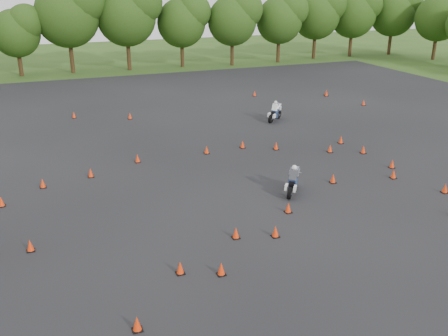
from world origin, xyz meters
name	(u,v)px	position (x,y,z in m)	size (l,w,h in m)	color
ground	(259,227)	(0.00, 0.00, 0.00)	(140.00, 140.00, 0.00)	#2D5119
asphalt_pad	(210,177)	(0.00, 6.00, 0.01)	(62.00, 62.00, 0.00)	black
treeline	(121,34)	(1.07, 35.09, 4.49)	(86.71, 32.50, 10.67)	#254112
traffic_cones	(239,181)	(0.97, 4.47, 0.23)	(36.74, 33.25, 0.45)	#FA360A
rider_grey	(292,179)	(2.92, 2.58, 0.76)	(1.95, 0.60, 1.50)	#414349
rider_white	(275,110)	(8.15, 14.72, 0.77)	(1.97, 0.60, 1.52)	white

